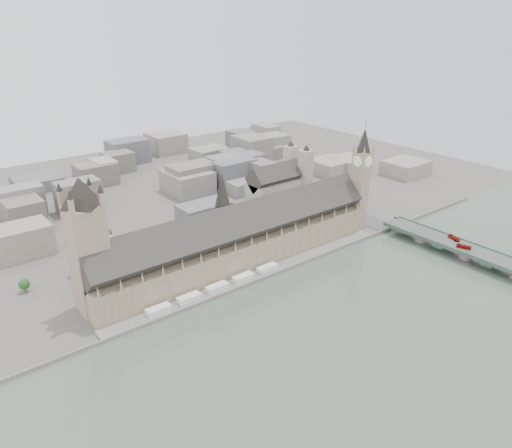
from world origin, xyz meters
TOP-DOWN VIEW (x-y plane):
  - ground at (0.00, 0.00)m, footprint 900.00×900.00m
  - river_thames at (0.00, -165.00)m, footprint 600.00×600.00m
  - embankment_wall at (0.00, -15.00)m, footprint 600.00×1.50m
  - river_terrace at (0.00, -7.50)m, footprint 270.00×15.00m
  - terrace_tents at (-40.00, -7.00)m, footprint 118.00×7.00m
  - palace_of_westminster at (0.00, 19.70)m, footprint 265.00×40.73m
  - elizabeth_tower at (138.00, 8.00)m, footprint 17.00×17.00m
  - victoria_tower at (-122.00, 26.00)m, footprint 30.00×30.00m
  - central_tower at (-10.00, 26.00)m, footprint 13.00×13.00m
  - westminster_bridge at (162.00, -87.50)m, footprint 25.00×325.00m
  - bridge_parapets at (162.00, -132.00)m, footprint 25.00×235.00m
  - westminster_abbey at (110.92, 95.00)m, footprint 68.00×36.00m
  - city_skyline_inland at (0.00, 245.00)m, footprint 720.00×360.00m
  - park_trees at (-10.00, 60.00)m, footprint 110.00×30.00m
  - red_bus_north at (158.00, -93.56)m, footprint 6.70×12.58m
  - red_bus_south at (167.80, -78.02)m, footprint 5.78×12.26m
  - car_silver at (165.89, -82.34)m, footprint 2.11×4.18m
  - car_approach at (168.68, -14.70)m, footprint 3.10×4.79m

SIDE VIEW (x-z plane):
  - ground at x=0.00m, z-range 0.00..0.00m
  - river_thames at x=0.00m, z-range 0.00..0.00m
  - river_terrace at x=0.00m, z-range 0.00..2.00m
  - embankment_wall at x=0.00m, z-range 0.00..3.00m
  - terrace_tents at x=-40.00m, z-range 2.00..6.00m
  - westminster_bridge at x=162.00m, z-range 0.00..10.25m
  - park_trees at x=-10.00m, z-range 0.00..15.00m
  - bridge_parapets at x=162.00m, z-range 10.25..11.40m
  - car_approach at x=168.68m, z-range 10.25..11.54m
  - car_silver at x=165.89m, z-range 10.25..11.56m
  - red_bus_south at x=167.80m, z-range 10.25..13.58m
  - red_bus_north at x=158.00m, z-range 10.25..13.68m
  - city_skyline_inland at x=0.00m, z-range 0.00..38.00m
  - palace_of_westminster at x=0.00m, z-range -5.02..50.43m
  - westminster_abbey at x=110.92m, z-range -6.92..57.08m
  - victoria_tower at x=-122.00m, z-range 5.20..105.20m
  - central_tower at x=-10.00m, z-range 33.92..81.92m
  - elizabeth_tower at x=138.00m, z-range 4.34..111.84m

